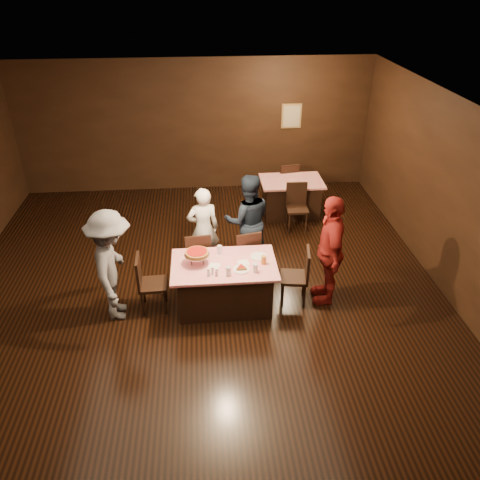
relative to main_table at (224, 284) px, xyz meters
name	(u,v)px	position (x,y,z in m)	size (l,w,h in m)	color
room	(194,194)	(-0.38, -0.41, 1.75)	(10.00, 10.04, 3.02)	black
main_table	(224,284)	(0.00, 0.00, 0.00)	(1.60, 1.00, 0.77)	red
back_table	(291,197)	(1.60, 3.04, 0.00)	(1.30, 0.90, 0.77)	#B10C0B
chair_far_left	(198,255)	(-0.40, 0.75, 0.09)	(0.42, 0.42, 0.95)	black
chair_far_right	(245,253)	(0.40, 0.75, 0.09)	(0.42, 0.42, 0.95)	black
chair_end_left	(153,283)	(-1.10, 0.00, 0.09)	(0.42, 0.42, 0.95)	black
chair_end_right	(294,276)	(1.10, 0.00, 0.09)	(0.42, 0.42, 0.95)	black
chair_back_near	(297,208)	(1.60, 2.34, 0.09)	(0.42, 0.42, 0.95)	black
chair_back_far	(286,182)	(1.60, 3.64, 0.09)	(0.42, 0.42, 0.95)	black
diner_white_jacket	(203,229)	(-0.29, 1.14, 0.37)	(0.55, 0.36, 1.52)	white
diner_navy_hoodie	(248,221)	(0.48, 1.19, 0.47)	(0.83, 0.65, 1.71)	black
diner_grey_knit	(112,266)	(-1.64, -0.09, 0.50)	(1.14, 0.66, 1.77)	slate
diner_red_shirt	(330,250)	(1.63, 0.03, 0.52)	(1.07, 0.44, 1.82)	maroon
pizza_stand	(197,253)	(-0.40, 0.05, 0.57)	(0.38, 0.38, 0.22)	black
plate_with_slice	(241,268)	(0.25, -0.18, 0.41)	(0.25, 0.25, 0.06)	white
plate_empty	(259,256)	(0.55, 0.15, 0.39)	(0.25, 0.25, 0.01)	white
glass_front_left	(228,271)	(0.05, -0.30, 0.46)	(0.08, 0.08, 0.14)	silver
glass_front_right	(255,268)	(0.45, -0.25, 0.46)	(0.08, 0.08, 0.14)	silver
glass_amber	(264,260)	(0.60, -0.05, 0.46)	(0.08, 0.08, 0.14)	#BF7F26
glass_back	(220,250)	(-0.05, 0.30, 0.46)	(0.08, 0.08, 0.14)	silver
condiments	(213,272)	(-0.18, -0.28, 0.43)	(0.17, 0.10, 0.09)	silver
napkin_center	(244,263)	(0.30, 0.00, 0.39)	(0.16, 0.16, 0.01)	white
napkin_left	(214,266)	(-0.15, -0.05, 0.39)	(0.16, 0.16, 0.01)	white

